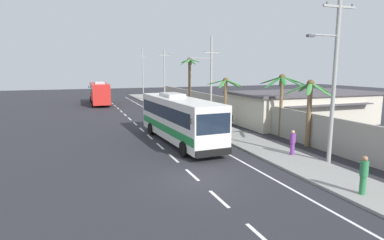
{
  "coord_description": "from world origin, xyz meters",
  "views": [
    {
      "loc": [
        -5.81,
        -14.88,
        5.78
      ],
      "look_at": [
        2.87,
        8.62,
        1.7
      ],
      "focal_mm": 29.77,
      "sensor_mm": 36.0,
      "label": 1
    }
  ],
  "objects_px": {
    "palm_fourth": "(310,101)",
    "coach_bus_far_lane": "(99,93)",
    "pedestrian_midwalk": "(184,110)",
    "utility_pole_distant": "(143,71)",
    "pedestrian_far_walk": "(293,142)",
    "motorcycle_beside_bus": "(179,118)",
    "pedestrian_near_kerb": "(364,174)",
    "utility_pole_nearest": "(334,74)",
    "palm_nearest": "(226,92)",
    "utility_pole_mid": "(210,76)",
    "palm_second": "(190,77)",
    "utility_pole_far": "(164,75)",
    "roadside_building": "(303,107)",
    "coach_bus_foreground": "(179,118)",
    "palm_third": "(282,89)"
  },
  "relations": [
    {
      "from": "pedestrian_midwalk",
      "to": "utility_pole_mid",
      "type": "relative_size",
      "value": 0.17
    },
    {
      "from": "utility_pole_nearest",
      "to": "palm_nearest",
      "type": "height_order",
      "value": "utility_pole_nearest"
    },
    {
      "from": "utility_pole_nearest",
      "to": "palm_fourth",
      "type": "distance_m",
      "value": 4.88
    },
    {
      "from": "coach_bus_foreground",
      "to": "motorcycle_beside_bus",
      "type": "distance_m",
      "value": 8.47
    },
    {
      "from": "pedestrian_far_walk",
      "to": "utility_pole_far",
      "type": "distance_m",
      "value": 35.49
    },
    {
      "from": "utility_pole_far",
      "to": "palm_nearest",
      "type": "bearing_deg",
      "value": -90.07
    },
    {
      "from": "pedestrian_midwalk",
      "to": "palm_third",
      "type": "bearing_deg",
      "value": -67.22
    },
    {
      "from": "pedestrian_far_walk",
      "to": "motorcycle_beside_bus",
      "type": "bearing_deg",
      "value": -108.23
    },
    {
      "from": "pedestrian_far_walk",
      "to": "palm_third",
      "type": "relative_size",
      "value": 0.31
    },
    {
      "from": "coach_bus_foreground",
      "to": "palm_fourth",
      "type": "relative_size",
      "value": 2.44
    },
    {
      "from": "coach_bus_far_lane",
      "to": "utility_pole_far",
      "type": "relative_size",
      "value": 1.21
    },
    {
      "from": "utility_pole_nearest",
      "to": "utility_pole_far",
      "type": "height_order",
      "value": "utility_pole_nearest"
    },
    {
      "from": "pedestrian_near_kerb",
      "to": "utility_pole_distant",
      "type": "xyz_separation_m",
      "value": [
        2.5,
        60.6,
        4.16
      ]
    },
    {
      "from": "motorcycle_beside_bus",
      "to": "pedestrian_near_kerb",
      "type": "relative_size",
      "value": 1.1
    },
    {
      "from": "roadside_building",
      "to": "utility_pole_nearest",
      "type": "bearing_deg",
      "value": -123.52
    },
    {
      "from": "utility_pole_mid",
      "to": "palm_nearest",
      "type": "xyz_separation_m",
      "value": [
        -0.29,
        -4.56,
        -1.47
      ]
    },
    {
      "from": "palm_fourth",
      "to": "coach_bus_far_lane",
      "type": "bearing_deg",
      "value": 109.79
    },
    {
      "from": "utility_pole_distant",
      "to": "utility_pole_nearest",
      "type": "bearing_deg",
      "value": -90.2
    },
    {
      "from": "coach_bus_far_lane",
      "to": "palm_third",
      "type": "xyz_separation_m",
      "value": [
        12.62,
        -30.65,
        2.13
      ]
    },
    {
      "from": "coach_bus_far_lane",
      "to": "utility_pole_distant",
      "type": "xyz_separation_m",
      "value": [
        10.73,
        17.63,
        3.33
      ]
    },
    {
      "from": "coach_bus_foreground",
      "to": "utility_pole_far",
      "type": "xyz_separation_m",
      "value": [
        6.73,
        28.56,
        2.7
      ]
    },
    {
      "from": "palm_second",
      "to": "roadside_building",
      "type": "distance_m",
      "value": 13.85
    },
    {
      "from": "palm_third",
      "to": "roadside_building",
      "type": "relative_size",
      "value": 0.35
    },
    {
      "from": "coach_bus_foreground",
      "to": "palm_nearest",
      "type": "relative_size",
      "value": 2.49
    },
    {
      "from": "pedestrian_midwalk",
      "to": "palm_nearest",
      "type": "bearing_deg",
      "value": -64.74
    },
    {
      "from": "utility_pole_far",
      "to": "roadside_building",
      "type": "height_order",
      "value": "utility_pole_far"
    },
    {
      "from": "motorcycle_beside_bus",
      "to": "pedestrian_far_walk",
      "type": "height_order",
      "value": "pedestrian_far_walk"
    },
    {
      "from": "motorcycle_beside_bus",
      "to": "utility_pole_nearest",
      "type": "height_order",
      "value": "utility_pole_nearest"
    },
    {
      "from": "palm_nearest",
      "to": "palm_third",
      "type": "distance_m",
      "value": 6.72
    },
    {
      "from": "utility_pole_nearest",
      "to": "utility_pole_far",
      "type": "relative_size",
      "value": 1.15
    },
    {
      "from": "pedestrian_midwalk",
      "to": "palm_third",
      "type": "height_order",
      "value": "palm_third"
    },
    {
      "from": "coach_bus_foreground",
      "to": "utility_pole_far",
      "type": "height_order",
      "value": "utility_pole_far"
    },
    {
      "from": "pedestrian_midwalk",
      "to": "utility_pole_distant",
      "type": "bearing_deg",
      "value": 87.85
    },
    {
      "from": "utility_pole_far",
      "to": "palm_fourth",
      "type": "xyz_separation_m",
      "value": [
        1.82,
        -33.32,
        -1.23
      ]
    },
    {
      "from": "motorcycle_beside_bus",
      "to": "palm_fourth",
      "type": "relative_size",
      "value": 0.39
    },
    {
      "from": "pedestrian_near_kerb",
      "to": "utility_pole_nearest",
      "type": "xyz_separation_m",
      "value": [
        2.3,
        4.56,
        4.4
      ]
    },
    {
      "from": "utility_pole_far",
      "to": "utility_pole_distant",
      "type": "distance_m",
      "value": 18.69
    },
    {
      "from": "pedestrian_far_walk",
      "to": "roadside_building",
      "type": "distance_m",
      "value": 14.12
    },
    {
      "from": "utility_pole_nearest",
      "to": "palm_nearest",
      "type": "xyz_separation_m",
      "value": [
        -0.02,
        14.12,
        -2.03
      ]
    },
    {
      "from": "pedestrian_near_kerb",
      "to": "pedestrian_far_walk",
      "type": "height_order",
      "value": "pedestrian_near_kerb"
    },
    {
      "from": "coach_bus_far_lane",
      "to": "palm_second",
      "type": "height_order",
      "value": "palm_second"
    },
    {
      "from": "roadside_building",
      "to": "palm_nearest",
      "type": "bearing_deg",
      "value": 169.72
    },
    {
      "from": "utility_pole_mid",
      "to": "palm_second",
      "type": "relative_size",
      "value": 1.31
    },
    {
      "from": "utility_pole_mid",
      "to": "utility_pole_distant",
      "type": "distance_m",
      "value": 37.36
    },
    {
      "from": "palm_nearest",
      "to": "palm_fourth",
      "type": "xyz_separation_m",
      "value": [
        1.85,
        -10.08,
        -0.03
      ]
    },
    {
      "from": "pedestrian_midwalk",
      "to": "utility_pole_far",
      "type": "distance_m",
      "value": 18.0
    },
    {
      "from": "pedestrian_near_kerb",
      "to": "pedestrian_midwalk",
      "type": "height_order",
      "value": "pedestrian_near_kerb"
    },
    {
      "from": "utility_pole_nearest",
      "to": "roadside_building",
      "type": "distance_m",
      "value": 15.58
    },
    {
      "from": "pedestrian_far_walk",
      "to": "utility_pole_mid",
      "type": "relative_size",
      "value": 0.18
    },
    {
      "from": "pedestrian_midwalk",
      "to": "utility_pole_distant",
      "type": "xyz_separation_m",
      "value": [
        2.7,
        36.11,
        4.31
      ]
    }
  ]
}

